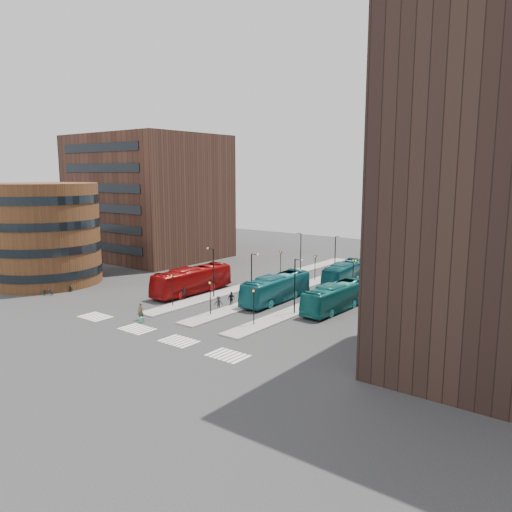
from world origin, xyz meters
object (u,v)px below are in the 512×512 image
Objects in this scene: suitcase at (142,320)px; teal_bus_a at (276,288)px; red_bus at (192,280)px; teal_bus_b at (344,273)px; teal_bus_c at (336,297)px; bicycle_near at (47,292)px; commuter_b at (231,299)px; bicycle_mid at (66,288)px; traveller at (141,311)px; bicycle_far at (67,288)px; commuter_c at (219,303)px; teal_bus_d at (424,261)px; commuter_a at (183,293)px.

teal_bus_a reaches higher than suitcase.
teal_bus_b is at bearing 53.12° from red_bus.
teal_bus_c is 36.28m from bicycle_near.
teal_bus_b is at bearing -3.58° from commuter_b.
bicycle_mid is (-24.74, -12.73, -1.17)m from teal_bus_a.
traveller is 17.94m from bicycle_near.
bicycle_far is (-24.74, -12.62, -1.14)m from teal_bus_a.
traveller is (-14.46, -15.99, -0.60)m from teal_bus_c.
suitcase is 9.21m from commuter_c.
teal_bus_d is 55.02m from bicycle_near.
bicycle_near is (-26.66, -29.26, -1.08)m from teal_bus_b.
suitcase is 11.14m from commuter_b.
red_bus is at bearing -66.41° from bicycle_far.
bicycle_far is (-26.66, -26.44, -1.02)m from teal_bus_b.
suitcase is at bearing -67.91° from red_bus.
bicycle_mid is at bearing -22.76° from bicycle_near.
commuter_c is at bearing 69.26° from suitcase.
teal_bus_d is at bearing 59.78° from red_bus.
teal_bus_b reaches higher than commuter_a.
bicycle_far is at bearing -145.39° from red_bus.
commuter_b is at bearing 179.72° from commuter_a.
bicycle_mid is (-15.07, -6.60, -0.35)m from commuter_a.
red_bus is 6.53× the size of bicycle_far.
teal_bus_b reaches higher than bicycle_near.
commuter_a is 6.63m from commuter_c.
teal_bus_d reaches higher than bicycle_near.
commuter_c is 0.82× the size of bicycle_far.
teal_bus_b is 6.50× the size of bicycle_near.
bicycle_far reaches higher than bicycle_near.
bicycle_mid is (0.00, 2.71, 0.02)m from bicycle_near.
bicycle_mid is 0.12m from bicycle_far.
commuter_b is 23.17m from bicycle_far.
commuter_b is 1.13× the size of commuter_c.
bicycle_far is at bearing 168.43° from suitcase.
teal_bus_b reaches higher than commuter_b.
bicycle_near is at bearing 163.01° from bicycle_mid.
traveller is 1.08× the size of commuter_b.
suitcase is at bearing 101.60° from commuter_a.
teal_bus_b is at bearing 72.76° from suitcase.
teal_bus_a is 6.98× the size of bicycle_near.
teal_bus_c is at bearing 48.28° from suitcase.
commuter_a is 0.93× the size of commuter_b.
teal_bus_b is at bearing 80.01° from teal_bus_a.
teal_bus_c is (13.67, 16.57, 1.25)m from suitcase.
teal_bus_d reaches higher than commuter_c.
red_bus reaches higher than bicycle_far.
commuter_a reaches higher than bicycle_near.
teal_bus_c is 5.89× the size of traveller.
suitcase is 1.18m from traveller.
teal_bus_a reaches higher than bicycle_mid.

